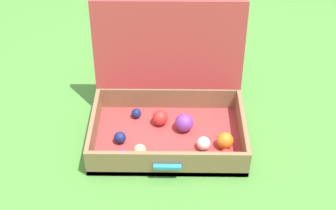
# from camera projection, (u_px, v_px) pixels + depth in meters

# --- Properties ---
(ground_plane) EXTENTS (16.00, 16.00, 0.00)m
(ground_plane) POSITION_uv_depth(u_px,v_px,m) (176.00, 137.00, 2.01)
(ground_plane) COLOR #4C8C38
(open_suitcase) EXTENTS (0.65, 0.50, 0.54)m
(open_suitcase) POSITION_uv_depth(u_px,v_px,m) (169.00, 110.00, 1.96)
(open_suitcase) COLOR #B23838
(open_suitcase) RESTS_ON ground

